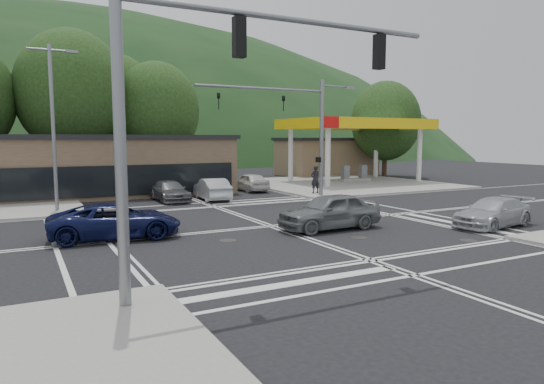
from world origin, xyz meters
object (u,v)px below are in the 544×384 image
car_queue_b (250,182)px  pedestrian (315,179)px  car_northbound (170,191)px  car_blue_west (116,221)px  car_queue_a (212,189)px  car_silver_east (493,212)px  car_grey_center (330,211)px

car_queue_b → pedestrian: pedestrian is taller
pedestrian → car_northbound: bearing=-10.5°
car_blue_west → car_queue_a: car_blue_west is taller
car_silver_east → car_queue_a: bearing=-160.4°
car_grey_center → car_queue_a: (-0.98, 12.21, -0.09)m
pedestrian → car_silver_east: bearing=89.8°
car_silver_east → car_northbound: (-10.66, 15.91, -0.01)m
car_northbound → pedestrian: size_ratio=2.26×
car_grey_center → car_northbound: bearing=-165.3°
car_queue_b → pedestrian: size_ratio=2.08×
car_queue_b → pedestrian: bearing=122.7°
car_grey_center → pedestrian: pedestrian is taller
car_blue_west → car_northbound: (5.24, 10.53, -0.07)m
car_queue_a → car_northbound: bearing=-9.8°
car_silver_east → car_queue_b: bearing=-177.6°
car_grey_center → car_northbound: car_grey_center is taller
car_queue_b → car_blue_west: bearing=45.9°
car_queue_b → pedestrian: 5.46m
car_grey_center → car_queue_a: size_ratio=1.09×
car_blue_west → pedestrian: pedestrian is taller
car_queue_a → car_northbound: car_queue_a is taller
car_blue_west → car_queue_b: car_blue_west is taller
car_queue_a → car_queue_b: car_queue_a is taller
car_grey_center → pedestrian: size_ratio=2.41×
car_blue_west → car_grey_center: (8.86, -2.38, 0.09)m
car_grey_center → car_queue_b: size_ratio=1.16×
car_northbound → pedestrian: bearing=-8.6°
car_grey_center → car_queue_b: (3.52, 15.88, -0.11)m
car_silver_east → pedestrian: pedestrian is taller
car_blue_west → pedestrian: bearing=-53.3°
car_blue_west → car_queue_b: (12.38, 13.50, -0.02)m
car_silver_east → pedestrian: size_ratio=2.31×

